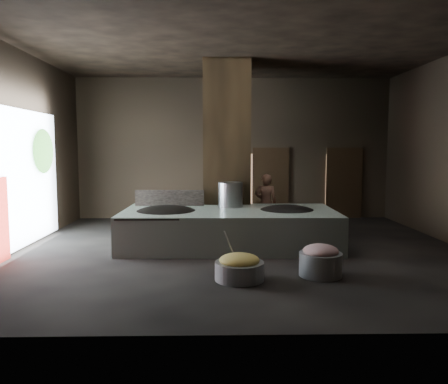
{
  "coord_description": "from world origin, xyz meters",
  "views": [
    {
      "loc": [
        -0.6,
        -9.63,
        2.28
      ],
      "look_at": [
        -0.39,
        0.56,
        1.25
      ],
      "focal_mm": 35.0,
      "sensor_mm": 36.0,
      "label": 1
    }
  ],
  "objects_px": {
    "hearth_platform": "(229,228)",
    "stock_pot": "(230,195)",
    "cook": "(266,203)",
    "meat_basin": "(320,264)",
    "wok_left": "(166,215)",
    "veg_basin": "(239,271)",
    "wok_right": "(287,214)"
  },
  "relations": [
    {
      "from": "hearth_platform",
      "to": "stock_pot",
      "type": "distance_m",
      "value": 0.9
    },
    {
      "from": "cook",
      "to": "stock_pot",
      "type": "bearing_deg",
      "value": 55.27
    },
    {
      "from": "meat_basin",
      "to": "stock_pot",
      "type": "bearing_deg",
      "value": 117.08
    },
    {
      "from": "hearth_platform",
      "to": "cook",
      "type": "xyz_separation_m",
      "value": [
        1.05,
        1.63,
        0.37
      ]
    },
    {
      "from": "hearth_platform",
      "to": "wok_left",
      "type": "xyz_separation_m",
      "value": [
        -1.45,
        -0.05,
        0.33
      ]
    },
    {
      "from": "cook",
      "to": "veg_basin",
      "type": "bearing_deg",
      "value": 85.42
    },
    {
      "from": "stock_pot",
      "to": "veg_basin",
      "type": "distance_m",
      "value": 3.31
    },
    {
      "from": "hearth_platform",
      "to": "wok_right",
      "type": "xyz_separation_m",
      "value": [
        1.35,
        0.05,
        0.33
      ]
    },
    {
      "from": "wok_left",
      "to": "cook",
      "type": "height_order",
      "value": "cook"
    },
    {
      "from": "wok_left",
      "to": "stock_pot",
      "type": "height_order",
      "value": "stock_pot"
    },
    {
      "from": "wok_left",
      "to": "veg_basin",
      "type": "xyz_separation_m",
      "value": [
        1.55,
        -2.57,
        -0.59
      ]
    },
    {
      "from": "cook",
      "to": "meat_basin",
      "type": "bearing_deg",
      "value": 105.3
    },
    {
      "from": "wok_right",
      "to": "cook",
      "type": "bearing_deg",
      "value": 100.88
    },
    {
      "from": "wok_right",
      "to": "meat_basin",
      "type": "bearing_deg",
      "value": -85.09
    },
    {
      "from": "hearth_platform",
      "to": "wok_right",
      "type": "height_order",
      "value": "wok_right"
    },
    {
      "from": "cook",
      "to": "meat_basin",
      "type": "distance_m",
      "value": 4.11
    },
    {
      "from": "wok_left",
      "to": "veg_basin",
      "type": "bearing_deg",
      "value": -58.93
    },
    {
      "from": "stock_pot",
      "to": "cook",
      "type": "bearing_deg",
      "value": 47.23
    },
    {
      "from": "cook",
      "to": "meat_basin",
      "type": "relative_size",
      "value": 2.09
    },
    {
      "from": "hearth_platform",
      "to": "wok_left",
      "type": "distance_m",
      "value": 1.49
    },
    {
      "from": "hearth_platform",
      "to": "stock_pot",
      "type": "xyz_separation_m",
      "value": [
        0.05,
        0.55,
        0.71
      ]
    },
    {
      "from": "stock_pot",
      "to": "wok_right",
      "type": "bearing_deg",
      "value": -21.04
    },
    {
      "from": "wok_right",
      "to": "cook",
      "type": "height_order",
      "value": "cook"
    },
    {
      "from": "wok_left",
      "to": "wok_right",
      "type": "height_order",
      "value": "wok_left"
    },
    {
      "from": "hearth_platform",
      "to": "stock_pot",
      "type": "height_order",
      "value": "stock_pot"
    },
    {
      "from": "wok_right",
      "to": "stock_pot",
      "type": "height_order",
      "value": "stock_pot"
    },
    {
      "from": "cook",
      "to": "wok_left",
      "type": "bearing_deg",
      "value": 41.93
    },
    {
      "from": "wok_right",
      "to": "veg_basin",
      "type": "relative_size",
      "value": 1.68
    },
    {
      "from": "hearth_platform",
      "to": "cook",
      "type": "relative_size",
      "value": 3.07
    },
    {
      "from": "cook",
      "to": "veg_basin",
      "type": "height_order",
      "value": "cook"
    },
    {
      "from": "wok_left",
      "to": "cook",
      "type": "xyz_separation_m",
      "value": [
        2.5,
        1.68,
        0.05
      ]
    },
    {
      "from": "meat_basin",
      "to": "veg_basin",
      "type": "bearing_deg",
      "value": -171.78
    }
  ]
}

